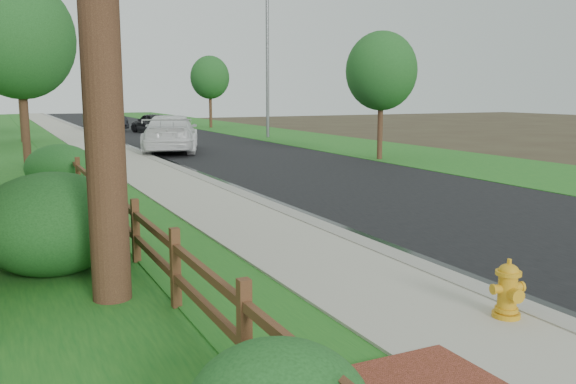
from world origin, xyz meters
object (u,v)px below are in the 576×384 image
white_suv (171,133)px  ranch_fence (121,215)px  fire_hydrant (508,291)px  dark_car_mid (152,123)px  streetlight (265,46)px

white_suv → ranch_fence: bearing=90.3°
fire_hydrant → white_suv: (2.10, 23.07, 0.45)m
white_suv → dark_car_mid: (2.40, 13.76, -0.18)m
dark_car_mid → streetlight: streetlight is taller
ranch_fence → streetlight: streetlight is taller
dark_car_mid → streetlight: (5.29, -7.38, 4.87)m
ranch_fence → streetlight: size_ratio=1.72×
ranch_fence → white_suv: bearing=71.9°
ranch_fence → dark_car_mid: bearing=75.5°
ranch_fence → fire_hydrant: bearing=-59.3°
fire_hydrant → streetlight: size_ratio=0.07×
ranch_fence → fire_hydrant: size_ratio=23.00×
fire_hydrant → dark_car_mid: (4.51, 36.83, 0.28)m
streetlight → ranch_fence: bearing=-119.4°
white_suv → streetlight: bearing=-122.0°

